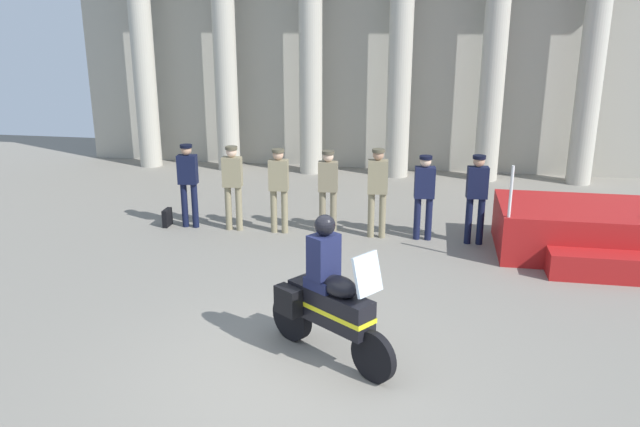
% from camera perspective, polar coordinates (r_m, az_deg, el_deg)
% --- Properties ---
extents(ground_plane, '(28.00, 28.00, 0.00)m').
position_cam_1_polar(ground_plane, '(8.06, -2.11, -14.30)').
color(ground_plane, gray).
extents(colonnade_backdrop, '(15.88, 1.46, 7.24)m').
position_cam_1_polar(colonnade_backdrop, '(17.73, 3.37, 16.01)').
color(colonnade_backdrop, '#A49F91').
rests_on(colonnade_backdrop, ground_plane).
extents(reviewing_stand, '(3.26, 2.42, 1.79)m').
position_cam_1_polar(reviewing_stand, '(12.61, 22.77, -1.55)').
color(reviewing_stand, '#A51919').
rests_on(reviewing_stand, ground_plane).
extents(officer_in_row_0, '(0.40, 0.26, 1.72)m').
position_cam_1_polar(officer_in_row_0, '(13.27, -11.57, 3.01)').
color(officer_in_row_0, black).
rests_on(officer_in_row_0, ground_plane).
extents(officer_in_row_1, '(0.40, 0.26, 1.72)m').
position_cam_1_polar(officer_in_row_1, '(12.94, -7.73, 2.85)').
color(officer_in_row_1, '#847A5B').
rests_on(officer_in_row_1, ground_plane).
extents(officer_in_row_2, '(0.40, 0.26, 1.70)m').
position_cam_1_polar(officer_in_row_2, '(12.70, -3.67, 2.63)').
color(officer_in_row_2, '#847A5B').
rests_on(officer_in_row_2, ground_plane).
extents(officer_in_row_3, '(0.40, 0.26, 1.67)m').
position_cam_1_polar(officer_in_row_3, '(12.65, 0.71, 2.52)').
color(officer_in_row_3, '#7A7056').
rests_on(officer_in_row_3, ground_plane).
extents(officer_in_row_4, '(0.40, 0.26, 1.76)m').
position_cam_1_polar(officer_in_row_4, '(12.43, 5.10, 2.44)').
color(officer_in_row_4, '#847A5B').
rests_on(officer_in_row_4, ground_plane).
extents(officer_in_row_5, '(0.40, 0.26, 1.66)m').
position_cam_1_polar(officer_in_row_5, '(12.43, 9.19, 1.99)').
color(officer_in_row_5, '#141938').
rests_on(officer_in_row_5, ground_plane).
extents(officer_in_row_6, '(0.40, 0.26, 1.72)m').
position_cam_1_polar(officer_in_row_6, '(12.38, 13.67, 1.83)').
color(officer_in_row_6, black).
rests_on(officer_in_row_6, ground_plane).
extents(motorcycle_with_rider, '(1.76, 1.34, 1.90)m').
position_cam_1_polar(motorcycle_with_rider, '(8.14, 0.57, -7.60)').
color(motorcycle_with_rider, black).
rests_on(motorcycle_with_rider, ground_plane).
extents(briefcase_on_ground, '(0.10, 0.32, 0.36)m').
position_cam_1_polar(briefcase_on_ground, '(13.65, -13.34, -0.35)').
color(briefcase_on_ground, black).
rests_on(briefcase_on_ground, ground_plane).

